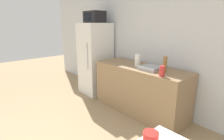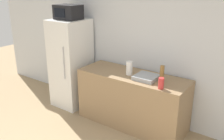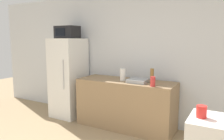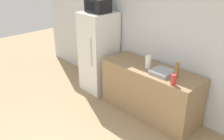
# 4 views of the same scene
# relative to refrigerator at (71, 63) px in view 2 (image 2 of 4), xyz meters

# --- Properties ---
(wall_back) EXTENTS (8.00, 0.06, 2.60)m
(wall_back) POSITION_rel_refrigerator_xyz_m (1.59, 0.40, 0.46)
(wall_back) COLOR silver
(wall_back) RESTS_ON ground_plane
(refrigerator) EXTENTS (0.61, 0.69, 1.68)m
(refrigerator) POSITION_rel_refrigerator_xyz_m (0.00, 0.00, 0.00)
(refrigerator) COLOR white
(refrigerator) RESTS_ON ground_plane
(microwave) EXTENTS (0.47, 0.34, 0.26)m
(microwave) POSITION_rel_refrigerator_xyz_m (-0.00, -0.00, 0.97)
(microwave) COLOR black
(microwave) RESTS_ON refrigerator
(counter) EXTENTS (1.83, 0.66, 0.91)m
(counter) POSITION_rel_refrigerator_xyz_m (1.37, 0.01, -0.39)
(counter) COLOR #937551
(counter) RESTS_ON ground_plane
(sink_basin) EXTENTS (0.34, 0.34, 0.06)m
(sink_basin) POSITION_rel_refrigerator_xyz_m (1.64, -0.04, 0.09)
(sink_basin) COLOR #9EA3A8
(sink_basin) RESTS_ON counter
(bottle_tall) EXTENTS (0.06, 0.06, 0.26)m
(bottle_tall) POSITION_rel_refrigerator_xyz_m (1.89, -0.01, 0.19)
(bottle_tall) COLOR olive
(bottle_tall) RESTS_ON counter
(bottle_short) EXTENTS (0.08, 0.08, 0.16)m
(bottle_short) POSITION_rel_refrigerator_xyz_m (1.98, -0.24, 0.14)
(bottle_short) COLOR red
(bottle_short) RESTS_ON counter
(paper_towel_roll) EXTENTS (0.10, 0.10, 0.22)m
(paper_towel_roll) POSITION_rel_refrigerator_xyz_m (1.32, -0.02, 0.17)
(paper_towel_roll) COLOR white
(paper_towel_roll) RESTS_ON counter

